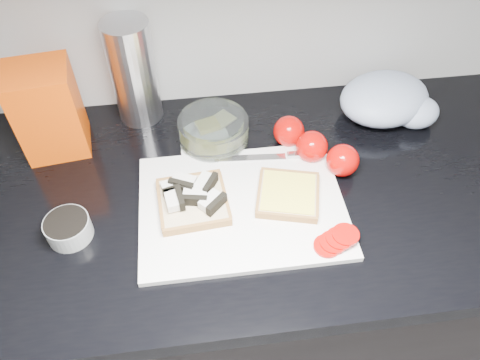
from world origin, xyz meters
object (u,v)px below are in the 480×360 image
cutting_board (242,206)px  glass_bowl (214,131)px  bread_bag (48,110)px  steel_canister (133,73)px

cutting_board → glass_bowl: (-0.04, 0.20, 0.03)m
glass_bowl → bread_bag: size_ratio=0.77×
bread_bag → steel_canister: (0.18, 0.08, 0.02)m
bread_bag → steel_canister: size_ratio=0.83×
bread_bag → steel_canister: bearing=17.3°
glass_bowl → cutting_board: bearing=-79.2°
cutting_board → bread_bag: bearing=148.5°
cutting_board → steel_canister: 0.39m
cutting_board → glass_bowl: size_ratio=2.61×
cutting_board → bread_bag: size_ratio=2.02×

